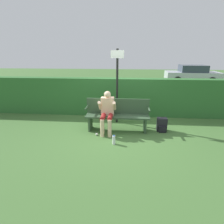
% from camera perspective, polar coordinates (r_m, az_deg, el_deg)
% --- Properties ---
extents(ground_plane, '(40.00, 40.00, 0.00)m').
position_cam_1_polar(ground_plane, '(5.34, 1.70, -5.95)').
color(ground_plane, '#426B33').
extents(hedge_back, '(12.00, 0.41, 1.37)m').
position_cam_1_polar(hedge_back, '(6.46, 2.43, 4.93)').
color(hedge_back, '#2D662D').
rests_on(hedge_back, ground).
extents(park_bench, '(1.88, 0.41, 0.94)m').
position_cam_1_polar(park_bench, '(5.21, 1.79, -0.69)').
color(park_bench, '#334C33').
rests_on(park_bench, ground).
extents(person_seated, '(0.51, 0.64, 1.19)m').
position_cam_1_polar(person_seated, '(5.04, -1.59, 0.60)').
color(person_seated, beige).
rests_on(person_seated, ground).
extents(backpack, '(0.28, 0.27, 0.41)m').
position_cam_1_polar(backpack, '(5.42, 15.96, -4.09)').
color(backpack, black).
rests_on(backpack, ground).
extents(water_bottle, '(0.08, 0.08, 0.25)m').
position_cam_1_polar(water_bottle, '(4.53, 0.60, -9.09)').
color(water_bottle, white).
rests_on(water_bottle, ground).
extents(signpost, '(0.40, 0.09, 2.35)m').
position_cam_1_polar(signpost, '(5.58, 1.69, 9.54)').
color(signpost, black).
rests_on(signpost, ground).
extents(parked_car, '(3.95, 2.04, 1.33)m').
position_cam_1_polar(parked_car, '(14.97, 24.63, 11.09)').
color(parked_car, '#B7BCC6').
rests_on(parked_car, ground).
extents(litter_crumple, '(0.07, 0.07, 0.07)m').
position_cam_1_polar(litter_crumple, '(5.02, -5.00, -7.26)').
color(litter_crumple, silver).
rests_on(litter_crumple, ground).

